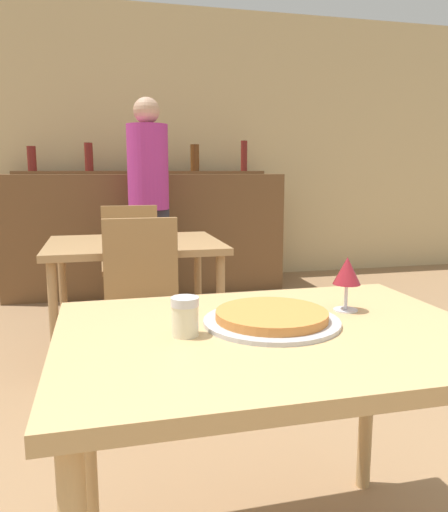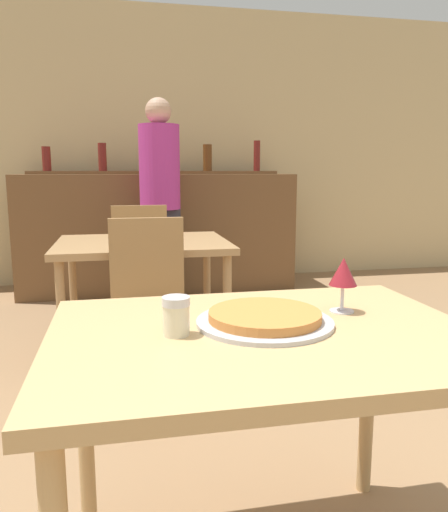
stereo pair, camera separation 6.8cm
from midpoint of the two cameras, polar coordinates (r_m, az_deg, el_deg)
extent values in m
cube|color=#D1B784|center=(5.35, -9.96, 12.19)|extent=(8.00, 0.05, 2.80)
cube|color=tan|center=(1.31, 4.09, -9.20)|extent=(1.10, 0.81, 0.04)
cylinder|color=tan|center=(1.72, -16.51, -18.41)|extent=(0.05, 0.05, 0.71)
cylinder|color=tan|center=(1.93, 15.04, -15.16)|extent=(0.05, 0.05, 0.71)
cube|color=#A87F51|center=(3.06, -10.82, 1.25)|extent=(1.03, 0.80, 0.04)
cylinder|color=#A87F51|center=(2.82, -19.48, -7.54)|extent=(0.05, 0.05, 0.69)
cylinder|color=#A87F51|center=(2.87, -1.07, -6.67)|extent=(0.05, 0.05, 0.69)
cylinder|color=#A87F51|center=(3.48, -18.43, -4.25)|extent=(0.05, 0.05, 0.69)
cylinder|color=#A87F51|center=(3.52, -3.55, -3.60)|extent=(0.05, 0.05, 0.69)
cube|color=brown|center=(4.88, -9.26, 2.60)|extent=(2.60, 0.56, 1.12)
cube|color=brown|center=(4.98, -9.57, 9.39)|extent=(2.39, 0.24, 0.03)
cylinder|color=maroon|center=(5.01, -21.48, 10.32)|extent=(0.08, 0.08, 0.22)
cylinder|color=maroon|center=(4.97, -15.58, 10.86)|extent=(0.08, 0.08, 0.26)
cylinder|color=maroon|center=(4.98, -9.62, 10.95)|extent=(0.07, 0.07, 0.24)
cylinder|color=#5B3314|center=(5.05, -3.75, 11.14)|extent=(0.09, 0.09, 0.26)
cylinder|color=maroon|center=(5.16, 1.92, 11.37)|extent=(0.07, 0.07, 0.30)
cube|color=olive|center=(2.48, -9.77, -6.92)|extent=(0.40, 0.40, 0.04)
cube|color=olive|center=(2.60, -10.22, -0.65)|extent=(0.38, 0.04, 0.45)
cylinder|color=olive|center=(2.40, -13.47, -13.65)|extent=(0.03, 0.03, 0.43)
cylinder|color=olive|center=(2.42, -5.18, -13.19)|extent=(0.03, 0.03, 0.43)
cylinder|color=olive|center=(2.71, -13.55, -10.83)|extent=(0.03, 0.03, 0.43)
cylinder|color=olive|center=(2.73, -6.28, -10.46)|extent=(0.03, 0.03, 0.43)
cube|color=olive|center=(3.75, -11.25, -1.30)|extent=(0.40, 0.40, 0.04)
cube|color=olive|center=(3.53, -11.24, 2.02)|extent=(0.38, 0.04, 0.45)
cylinder|color=olive|center=(3.97, -8.80, -4.07)|extent=(0.03, 0.03, 0.43)
cylinder|color=olive|center=(3.96, -13.72, -4.28)|extent=(0.03, 0.03, 0.43)
cylinder|color=olive|center=(3.65, -8.32, -5.31)|extent=(0.03, 0.03, 0.43)
cylinder|color=olive|center=(3.63, -13.69, -5.55)|extent=(0.03, 0.03, 0.43)
cylinder|color=#B7B7BC|center=(1.34, 4.01, -7.50)|extent=(0.37, 0.37, 0.01)
cylinder|color=#CC7A38|center=(1.34, 4.02, -6.76)|extent=(0.30, 0.30, 0.02)
cylinder|color=beige|center=(1.25, -6.03, -7.38)|extent=(0.07, 0.07, 0.08)
cylinder|color=silver|center=(1.23, -6.07, -5.20)|extent=(0.07, 0.07, 0.02)
cube|color=#2D2D38|center=(4.33, -8.88, -0.23)|extent=(0.32, 0.18, 0.84)
cylinder|color=#B2338C|center=(4.26, -9.15, 9.98)|extent=(0.34, 0.34, 0.70)
sphere|color=tan|center=(4.29, -9.32, 16.09)|extent=(0.22, 0.22, 0.22)
cylinder|color=silver|center=(1.50, 12.45, -6.03)|extent=(0.07, 0.07, 0.00)
cylinder|color=silver|center=(1.49, 12.51, -4.57)|extent=(0.01, 0.01, 0.07)
cone|color=maroon|center=(1.47, 12.62, -1.64)|extent=(0.08, 0.08, 0.08)
camera|label=1|loc=(0.03, -91.08, -0.19)|focal=35.00mm
camera|label=2|loc=(0.03, 88.92, 0.19)|focal=35.00mm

